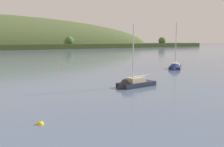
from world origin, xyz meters
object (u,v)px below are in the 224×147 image
sailboat_midwater_white (132,85)px  mooring_buoy_foreground (40,124)px  mooring_buoy_midchannel (62,69)px  sailboat_far_left (175,68)px

sailboat_midwater_white → mooring_buoy_foreground: size_ratio=16.12×
mooring_buoy_midchannel → sailboat_midwater_white: bearing=-88.4°
sailboat_midwater_white → mooring_buoy_foreground: bearing=24.4°
sailboat_midwater_white → sailboat_far_left: bearing=-155.1°
sailboat_far_left → mooring_buoy_foreground: bearing=-9.3°
mooring_buoy_foreground → mooring_buoy_midchannel: mooring_buoy_foreground is taller
sailboat_far_left → mooring_buoy_midchannel: sailboat_far_left is taller
sailboat_midwater_white → mooring_buoy_foreground: sailboat_midwater_white is taller
mooring_buoy_foreground → mooring_buoy_midchannel: 44.67m
sailboat_midwater_white → mooring_buoy_foreground: 21.00m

